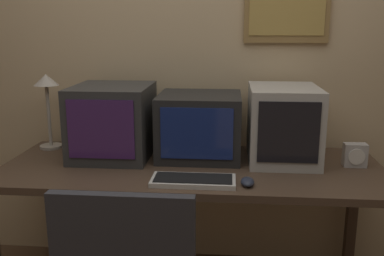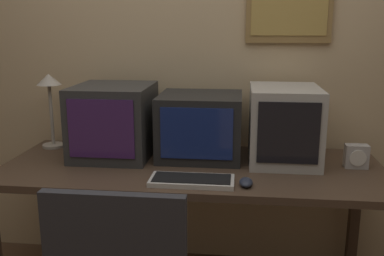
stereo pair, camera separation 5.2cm
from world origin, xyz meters
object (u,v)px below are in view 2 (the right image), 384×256
object	(u,v)px
monitor_left	(114,121)
monitor_right	(284,124)
desk_lamp	(50,93)
monitor_center	(200,126)
keyboard_main	(192,180)
desk_clock	(356,156)
mouse_near_keyboard	(246,182)

from	to	relation	value
monitor_left	monitor_right	bearing A→B (deg)	0.55
monitor_left	desk_lamp	size ratio (longest dim) A/B	1.05
monitor_center	keyboard_main	distance (m)	0.45
monitor_left	monitor_right	xyz separation A→B (m)	(0.91, 0.01, 0.00)
monitor_right	desk_clock	world-z (taller)	monitor_right
keyboard_main	mouse_near_keyboard	xyz separation A→B (m)	(0.25, -0.01, 0.00)
monitor_left	keyboard_main	size ratio (longest dim) A/B	1.18
desk_clock	keyboard_main	bearing A→B (deg)	-158.78
desk_clock	desk_lamp	size ratio (longest dim) A/B	0.28
monitor_left	desk_clock	xyz separation A→B (m)	(1.27, -0.07, -0.14)
keyboard_main	desk_lamp	world-z (taller)	desk_lamp
monitor_left	monitor_center	xyz separation A→B (m)	(0.47, 0.04, -0.02)
desk_lamp	desk_clock	bearing A→B (deg)	-6.67
monitor_center	desk_lamp	world-z (taller)	desk_lamp
monitor_left	desk_lamp	bearing A→B (deg)	163.53
monitor_left	keyboard_main	world-z (taller)	monitor_left
monitor_center	desk_clock	world-z (taller)	monitor_center
monitor_center	keyboard_main	size ratio (longest dim) A/B	1.15
mouse_near_keyboard	desk_lamp	xyz separation A→B (m)	(-1.13, 0.52, 0.30)
monitor_right	desk_lamp	bearing A→B (deg)	175.12
monitor_center	desk_lamp	distance (m)	0.90
mouse_near_keyboard	desk_clock	world-z (taller)	desk_clock
monitor_left	desk_clock	distance (m)	1.28
monitor_center	monitor_right	world-z (taller)	monitor_right
monitor_right	keyboard_main	world-z (taller)	monitor_right
keyboard_main	desk_clock	world-z (taller)	desk_clock
monitor_center	monitor_right	bearing A→B (deg)	-4.00
monitor_left	keyboard_main	distance (m)	0.64
mouse_near_keyboard	desk_lamp	world-z (taller)	desk_lamp
monitor_right	desk_lamp	size ratio (longest dim) A/B	1.05
mouse_near_keyboard	desk_clock	xyz separation A→B (m)	(0.55, 0.32, 0.04)
desk_clock	mouse_near_keyboard	bearing A→B (deg)	-149.98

